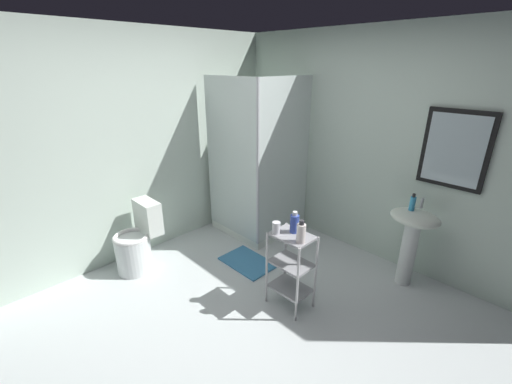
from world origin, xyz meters
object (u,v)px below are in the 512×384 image
Objects in this scene: pedestal_sink at (412,233)px; rinse_cup at (276,228)px; storage_cart at (291,264)px; shower_stall at (258,199)px; bath_mat at (248,262)px; hand_soap_bottle at (413,203)px; toilet at (137,243)px; lotion_bottle_white at (301,233)px; shampoo_bottle_blue at (295,223)px.

rinse_cup is (-0.74, -1.17, 0.21)m from pedestal_sink.
pedestal_sink is at bearing 60.60° from storage_cart.
shower_stall reaches higher than bath_mat.
hand_soap_bottle is 1.59× the size of rinse_cup.
shower_stall reaches higher than hand_soap_bottle.
bath_mat is at bearing -145.84° from hand_soap_bottle.
pedestal_sink is at bearing 1.06° from hand_soap_bottle.
rinse_cup is (1.42, 0.66, 0.48)m from toilet.
storage_cart reaches higher than bath_mat.
toilet is 1.03× the size of storage_cart.
toilet is 1.87m from lotion_bottle_white.
bath_mat is at bearing 170.12° from shampoo_bottle_blue.
bath_mat is at bearing -146.71° from pedestal_sink.
shower_stall is at bearing 147.04° from storage_cart.
storage_cart is (-0.62, -1.09, -0.14)m from pedestal_sink.
shampoo_bottle_blue reaches higher than storage_cart.
toilet is at bearing -139.08° from hand_soap_bottle.
shower_stall is 11.81× the size of hand_soap_bottle.
rinse_cup is at bearing -120.62° from hand_soap_bottle.
rinse_cup is at bearing -38.27° from shower_stall.
shower_stall is at bearing -170.99° from pedestal_sink.
pedestal_sink is at bearing 58.46° from shampoo_bottle_blue.
pedestal_sink is at bearing 57.76° from rinse_cup.
bath_mat is (-0.75, 0.13, -0.82)m from shampoo_bottle_blue.
toilet is 2.85m from hand_soap_bottle.
rinse_cup is at bearing -122.24° from pedestal_sink.
hand_soap_bottle reaches higher than lotion_bottle_white.
shower_stall is 9.91× the size of lotion_bottle_white.
hand_soap_bottle is (1.80, 0.29, 0.42)m from shower_stall.
shower_stall is at bearing 148.23° from shampoo_bottle_blue.
shower_stall is 1.47m from shampoo_bottle_blue.
bath_mat is at bearing 166.83° from storage_cart.
pedestal_sink is 7.62× the size of rinse_cup.
toilet is (-0.31, -1.54, -0.15)m from shower_stall.
hand_soap_bottle reaches higher than pedestal_sink.
bath_mat is at bearing 50.11° from toilet.
bath_mat is (-1.39, -0.91, -0.57)m from pedestal_sink.
shower_stall is 0.90m from bath_mat.
storage_cart is (1.23, -0.80, -0.03)m from shower_stall.
lotion_bottle_white is (0.13, -0.05, 0.39)m from storage_cart.
storage_cart is 0.39m from shampoo_bottle_blue.
rinse_cup is at bearing -147.76° from storage_cart.
rinse_cup is (-0.25, -0.03, -0.04)m from lotion_bottle_white.
lotion_bottle_white is 0.25m from rinse_cup.
lotion_bottle_white is at bearing -14.21° from bath_mat.
toilet reaches higher than bath_mat.
shower_stall is 2.47× the size of pedestal_sink.
shower_stall is 2.63× the size of toilet.
rinse_cup is (-0.69, -1.17, -0.09)m from hand_soap_bottle.
hand_soap_bottle is 1.36m from rinse_cup.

